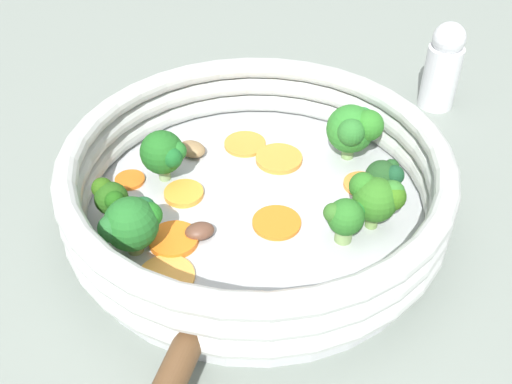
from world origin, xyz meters
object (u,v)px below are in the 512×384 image
(carrot_slice_6, at_px, (277,223))
(broccoli_floret_1, at_px, (378,197))
(carrot_slice_3, at_px, (130,180))
(broccoli_floret_0, at_px, (345,217))
(broccoli_floret_2, at_px, (164,153))
(carrot_slice_7, at_px, (174,240))
(broccoli_floret_3, at_px, (111,198))
(carrot_slice_0, at_px, (245,144))
(skillet, at_px, (256,212))
(broccoli_floret_5, at_px, (132,223))
(salt_shaker, at_px, (443,66))
(mushroom_piece_1, at_px, (200,231))
(mushroom_piece_0, at_px, (192,149))
(carrot_slice_2, at_px, (184,193))
(carrot_slice_4, at_px, (280,159))
(carrot_slice_5, at_px, (362,184))
(carrot_slice_1, at_px, (166,277))
(broccoli_floret_4, at_px, (354,128))
(broccoli_floret_6, at_px, (384,177))

(carrot_slice_6, distance_m, broccoli_floret_1, 0.09)
(carrot_slice_3, relative_size, broccoli_floret_0, 0.67)
(carrot_slice_3, bearing_deg, broccoli_floret_2, 25.00)
(carrot_slice_7, bearing_deg, broccoli_floret_2, 119.28)
(broccoli_floret_2, xyz_separation_m, broccoli_floret_3, (-0.02, -0.07, -0.00))
(carrot_slice_0, bearing_deg, broccoli_floret_0, -38.88)
(skillet, relative_size, carrot_slice_0, 7.50)
(broccoli_floret_5, xyz_separation_m, salt_shaker, (0.21, 0.35, 0.00))
(carrot_slice_7, bearing_deg, broccoli_floret_5, -145.03)
(broccoli_floret_3, height_order, mushroom_piece_1, broccoli_floret_3)
(mushroom_piece_0, xyz_separation_m, salt_shaker, (0.22, 0.21, 0.03))
(carrot_slice_3, xyz_separation_m, salt_shaker, (0.26, 0.27, 0.03))
(carrot_slice_2, height_order, carrot_slice_4, same)
(carrot_slice_5, relative_size, mushroom_piece_0, 1.19)
(skillet, height_order, carrot_slice_4, carrot_slice_4)
(carrot_slice_3, height_order, broccoli_floret_5, broccoli_floret_5)
(carrot_slice_0, relative_size, broccoli_floret_3, 0.98)
(broccoli_floret_3, xyz_separation_m, mushroom_piece_1, (0.08, 0.01, -0.02))
(carrot_slice_1, bearing_deg, carrot_slice_7, 106.36)
(carrot_slice_1, relative_size, broccoli_floret_3, 1.07)
(carrot_slice_1, bearing_deg, broccoli_floret_2, 115.18)
(carrot_slice_2, relative_size, carrot_slice_4, 0.79)
(broccoli_floret_3, bearing_deg, carrot_slice_4, 50.47)
(carrot_slice_5, bearing_deg, broccoli_floret_5, -138.25)
(carrot_slice_7, distance_m, broccoli_floret_0, 0.15)
(carrot_slice_1, height_order, mushroom_piece_0, mushroom_piece_0)
(carrot_slice_0, height_order, carrot_slice_4, carrot_slice_4)
(broccoli_floret_4, bearing_deg, mushroom_piece_1, -122.81)
(broccoli_floret_0, relative_size, broccoli_floret_6, 1.06)
(broccoli_floret_2, bearing_deg, carrot_slice_7, -60.72)
(carrot_slice_6, height_order, salt_shaker, salt_shaker)
(carrot_slice_1, distance_m, carrot_slice_3, 0.13)
(mushroom_piece_1, bearing_deg, skillet, 60.15)
(carrot_slice_0, bearing_deg, salt_shaker, 44.81)
(carrot_slice_0, bearing_deg, broccoli_floret_3, -115.03)
(broccoli_floret_5, bearing_deg, broccoli_floret_0, 23.13)
(carrot_slice_5, xyz_separation_m, mushroom_piece_0, (-0.17, -0.01, 0.00))
(broccoli_floret_4, xyz_separation_m, salt_shaker, (0.07, 0.16, -0.00))
(broccoli_floret_6, bearing_deg, carrot_slice_0, 166.16)
(carrot_slice_6, xyz_separation_m, mushroom_piece_0, (-0.11, 0.07, 0.01))
(carrot_slice_0, relative_size, broccoli_floret_2, 0.82)
(carrot_slice_1, height_order, carrot_slice_3, same)
(broccoli_floret_5, bearing_deg, carrot_slice_4, 63.91)
(carrot_slice_3, relative_size, carrot_slice_4, 0.61)
(carrot_slice_0, relative_size, carrot_slice_4, 0.92)
(carrot_slice_6, distance_m, mushroom_piece_1, 0.07)
(carrot_slice_3, height_order, mushroom_piece_1, mushroom_piece_1)
(carrot_slice_4, distance_m, broccoli_floret_4, 0.08)
(broccoli_floret_4, bearing_deg, broccoli_floret_0, -81.08)
(broccoli_floret_4, bearing_deg, salt_shaker, 66.94)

